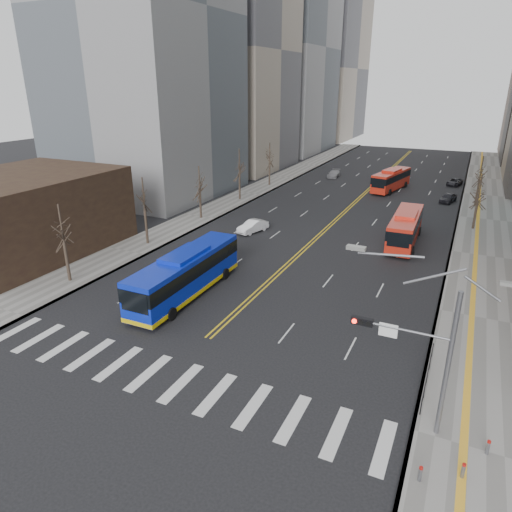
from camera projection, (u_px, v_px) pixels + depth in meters
ground at (165, 378)px, 27.42m from camera, size 220.00×220.00×0.00m
sidewalk_right at (486, 220)px, 58.37m from camera, size 7.00×130.00×0.15m
sidewalk_left at (249, 193)px, 71.94m from camera, size 5.00×130.00×0.15m
crosswalk at (165, 378)px, 27.42m from camera, size 26.70×4.00×0.01m
centerline at (367, 191)px, 73.81m from camera, size 0.55×100.00×0.01m
office_towers at (398, 35)px, 76.56m from camera, size 83.00×134.00×58.00m
storefront at (22, 214)px, 46.45m from camera, size 14.00×18.00×8.00m
signal_mast at (418, 345)px, 21.87m from camera, size 5.37×0.37×9.39m
pedestrian_railing at (428, 373)px, 26.48m from camera, size 0.06×6.06×1.02m
bollards at (458, 463)px, 20.59m from camera, size 2.87×3.17×0.78m
street_trees at (278, 181)px, 57.68m from camera, size 35.20×47.20×7.60m
blue_bus at (186, 273)px, 37.42m from camera, size 3.08×13.08×3.78m
red_bus_near at (405, 226)px, 49.41m from camera, size 3.01×11.19×3.53m
red_bus_far at (391, 179)px, 73.62m from camera, size 4.59×11.09×3.44m
car_white at (253, 226)px, 53.61m from camera, size 2.63×4.50×1.40m
car_dark_mid at (448, 198)px, 66.75m from camera, size 2.57×4.26×1.36m
car_silver at (334, 174)px, 84.19m from camera, size 2.05×4.51×1.28m
car_dark_far at (455, 182)px, 77.65m from camera, size 2.71×4.49×1.17m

